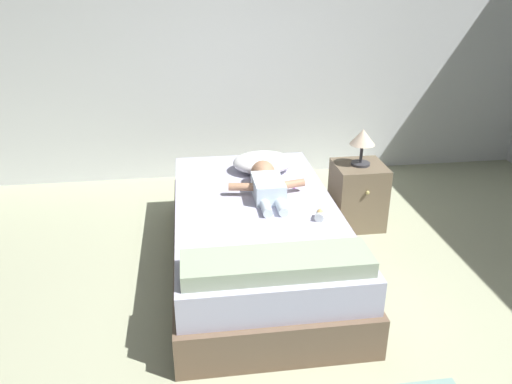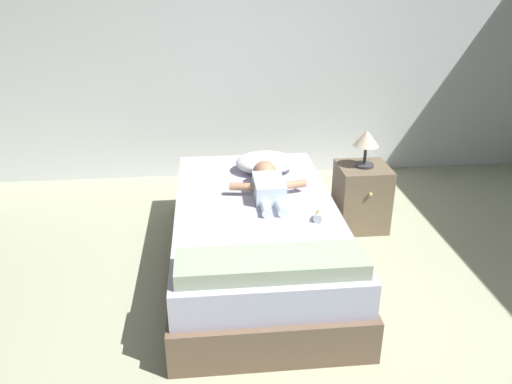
{
  "view_description": "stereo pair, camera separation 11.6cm",
  "coord_description": "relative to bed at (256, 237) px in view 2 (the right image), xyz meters",
  "views": [
    {
      "loc": [
        -0.5,
        -1.91,
        1.97
      ],
      "look_at": [
        -0.08,
        1.18,
        0.58
      ],
      "focal_mm": 35.98,
      "sensor_mm": 36.0,
      "label": 1
    },
    {
      "loc": [
        -0.39,
        -1.92,
        1.97
      ],
      "look_at": [
        -0.08,
        1.18,
        0.58
      ],
      "focal_mm": 35.98,
      "sensor_mm": 36.0,
      "label": 2
    }
  ],
  "objects": [
    {
      "name": "wall_behind_bed",
      "position": [
        0.08,
        1.82,
        1.02
      ],
      "size": [
        8.0,
        0.12,
        2.51
      ],
      "primitive_type": "cube",
      "color": "silver",
      "rests_on": "ground_plane"
    },
    {
      "name": "bed",
      "position": [
        0.0,
        0.0,
        0.0
      ],
      "size": [
        1.13,
        2.09,
        0.48
      ],
      "color": "brown",
      "rests_on": "ground_plane"
    },
    {
      "name": "pillow",
      "position": [
        0.14,
        0.61,
        0.32
      ],
      "size": [
        0.47,
        0.36,
        0.15
      ],
      "color": "white",
      "rests_on": "bed"
    },
    {
      "name": "baby",
      "position": [
        0.1,
        0.19,
        0.32
      ],
      "size": [
        0.55,
        0.65,
        0.18
      ],
      "color": "silver",
      "rests_on": "bed"
    },
    {
      "name": "toothbrush",
      "position": [
        0.34,
        0.32,
        0.25
      ],
      "size": [
        0.06,
        0.14,
        0.02
      ],
      "color": "purple",
      "rests_on": "bed"
    },
    {
      "name": "nightstand",
      "position": [
        0.9,
        0.53,
        0.03
      ],
      "size": [
        0.39,
        0.42,
        0.52
      ],
      "color": "#705F49",
      "rests_on": "ground_plane"
    },
    {
      "name": "lamp",
      "position": [
        0.9,
        0.53,
        0.5
      ],
      "size": [
        0.2,
        0.2,
        0.29
      ],
      "color": "#333338",
      "rests_on": "nightstand"
    },
    {
      "name": "blanket",
      "position": [
        -0.0,
        -0.81,
        0.29
      ],
      "size": [
        1.01,
        0.29,
        0.09
      ],
      "color": "#9AA88D",
      "rests_on": "bed"
    },
    {
      "name": "baby_bottle",
      "position": [
        0.38,
        -0.26,
        0.28
      ],
      "size": [
        0.09,
        0.1,
        0.08
      ],
      "color": "white",
      "rests_on": "bed"
    }
  ]
}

